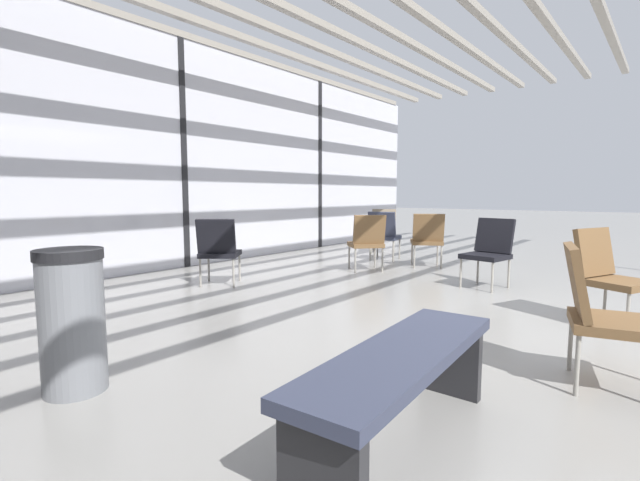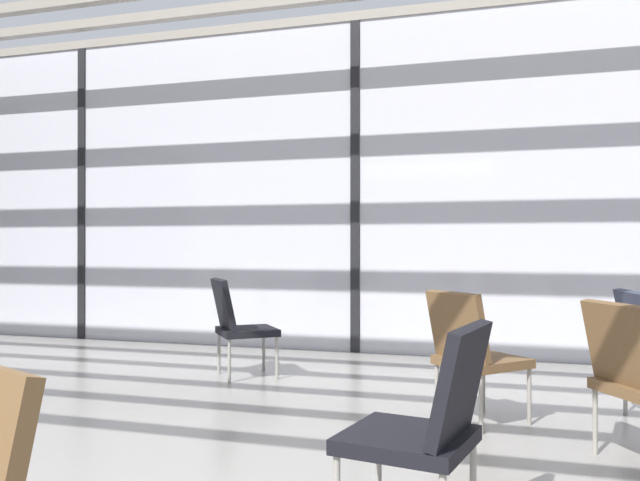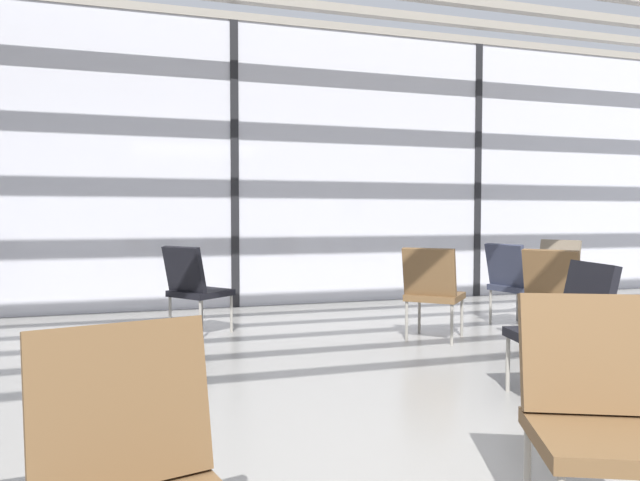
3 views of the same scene
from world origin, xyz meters
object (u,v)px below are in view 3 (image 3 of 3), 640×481
at_px(lounge_chair_5, 568,322).
at_px(lounge_chair_7, 514,279).
at_px(lounge_chair_3, 133,477).
at_px(lounge_chair_4, 556,291).
at_px(lounge_chair_6, 433,288).
at_px(lounge_chair_2, 554,272).
at_px(lounge_chair_0, 598,405).
at_px(lounge_chair_1, 194,284).
at_px(parked_airplane, 208,183).

height_order(lounge_chair_5, lounge_chair_7, same).
relative_size(lounge_chair_3, lounge_chair_5, 1.00).
height_order(lounge_chair_4, lounge_chair_7, same).
bearing_deg(lounge_chair_6, lounge_chair_2, -113.06).
distance_m(lounge_chair_3, lounge_chair_6, 4.24).
bearing_deg(lounge_chair_4, lounge_chair_0, 111.72).
relative_size(lounge_chair_5, lounge_chair_6, 1.00).
relative_size(lounge_chair_1, lounge_chair_2, 1.00).
bearing_deg(lounge_chair_4, parked_airplane, -18.70).
xyz_separation_m(lounge_chair_1, lounge_chair_4, (3.01, -1.48, 0.00)).
distance_m(lounge_chair_1, lounge_chair_2, 4.21).
xyz_separation_m(lounge_chair_2, lounge_chair_5, (-2.14, -2.78, 0.00)).
relative_size(lounge_chair_2, lounge_chair_5, 1.00).
relative_size(lounge_chair_1, lounge_chair_6, 1.00).
xyz_separation_m(parked_airplane, lounge_chair_7, (2.27, -7.98, -1.39)).
xyz_separation_m(lounge_chair_2, lounge_chair_3, (-4.75, -4.27, 0.00)).
xyz_separation_m(parked_airplane, lounge_chair_0, (0.06, -11.57, -1.39)).
bearing_deg(lounge_chair_4, lounge_chair_7, -45.77).
bearing_deg(lounge_chair_5, lounge_chair_6, -170.66).
height_order(lounge_chair_2, lounge_chair_3, same).
height_order(parked_airplane, lounge_chair_4, parked_airplane).
bearing_deg(lounge_chair_6, lounge_chair_3, 94.48).
height_order(lounge_chair_1, lounge_chair_4, same).
xyz_separation_m(lounge_chair_6, lounge_chair_7, (1.16, 0.38, 0.00)).
height_order(parked_airplane, lounge_chair_7, parked_airplane).
height_order(lounge_chair_1, lounge_chair_6, same).
distance_m(lounge_chair_0, lounge_chair_6, 3.38).
bearing_deg(lounge_chair_2, lounge_chair_7, -86.63).
distance_m(lounge_chair_3, lounge_chair_5, 3.00).
relative_size(lounge_chair_0, lounge_chair_2, 1.00).
bearing_deg(lounge_chair_7, lounge_chair_0, 135.01).
height_order(lounge_chair_4, lounge_chair_6, same).
distance_m(lounge_chair_5, lounge_chair_7, 2.51).
bearing_deg(lounge_chair_3, lounge_chair_0, -9.75).
xyz_separation_m(lounge_chair_3, lounge_chair_5, (2.60, 1.49, 0.00)).
distance_m(parked_airplane, lounge_chair_5, 10.35).
height_order(lounge_chair_0, lounge_chair_2, same).
bearing_deg(parked_airplane, lounge_chair_3, -97.40).
xyz_separation_m(lounge_chair_0, lounge_chair_4, (1.98, 2.65, 0.00)).
height_order(lounge_chair_0, lounge_chair_3, same).
bearing_deg(lounge_chair_1, lounge_chair_6, -151.69).
height_order(parked_airplane, lounge_chair_5, parked_airplane).
bearing_deg(parked_airplane, lounge_chair_5, -83.91).
xyz_separation_m(lounge_chair_0, lounge_chair_1, (-1.04, 4.13, 0.00)).
xyz_separation_m(parked_airplane, lounge_chair_3, (-1.52, -11.68, -1.39)).
bearing_deg(lounge_chair_6, lounge_chair_5, 132.07).
bearing_deg(lounge_chair_7, lounge_chair_1, 67.22).
relative_size(lounge_chair_2, lounge_chair_4, 1.00).
xyz_separation_m(lounge_chair_1, lounge_chair_3, (-0.54, -4.25, 0.00)).
relative_size(lounge_chair_1, lounge_chair_4, 1.00).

